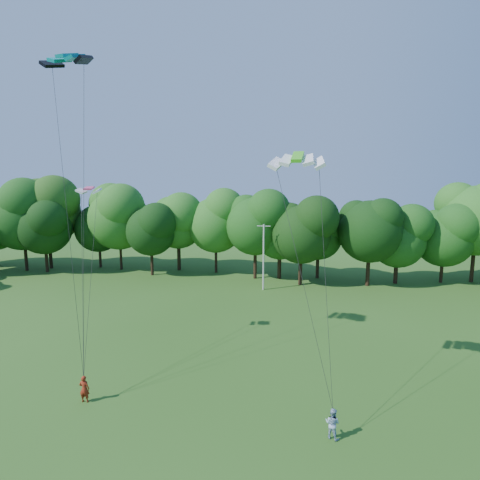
# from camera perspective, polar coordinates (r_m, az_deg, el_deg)

# --- Properties ---
(ground) EXTENTS (160.00, 160.00, 0.00)m
(ground) POSITION_cam_1_polar(r_m,az_deg,el_deg) (19.44, -8.06, -31.66)
(ground) COLOR #275116
(ground) RESTS_ON ground
(utility_pole) EXTENTS (1.58, 0.20, 7.90)m
(utility_pole) POSITION_cam_1_polar(r_m,az_deg,el_deg) (44.42, 3.61, -2.52)
(utility_pole) COLOR #B3B5AC
(utility_pole) RESTS_ON ground
(kite_flyer_left) EXTENTS (0.62, 0.44, 1.61)m
(kite_flyer_left) POSITION_cam_1_polar(r_m,az_deg,el_deg) (24.94, -22.63, -20.21)
(kite_flyer_left) COLOR maroon
(kite_flyer_left) RESTS_ON ground
(kite_flyer_right) EXTENTS (0.94, 0.87, 1.56)m
(kite_flyer_right) POSITION_cam_1_polar(r_m,az_deg,el_deg) (21.15, 13.90, -25.48)
(kite_flyer_right) COLOR #90AAC9
(kite_flyer_right) RESTS_ON ground
(kite_teal) EXTENTS (3.40, 1.96, 0.65)m
(kite_teal) POSITION_cam_1_polar(r_m,az_deg,el_deg) (28.61, -24.84, 24.15)
(kite_teal) COLOR #048289
(kite_teal) RESTS_ON ground
(kite_green) EXTENTS (3.14, 1.64, 0.73)m
(kite_green) POSITION_cam_1_polar(r_m,az_deg,el_deg) (21.78, 8.76, 12.41)
(kite_green) COLOR #46CC1E
(kite_green) RESTS_ON ground
(kite_pink) EXTENTS (1.82, 1.14, 0.28)m
(kite_pink) POSITION_cam_1_polar(r_m,az_deg,el_deg) (29.26, -22.02, 7.33)
(kite_pink) COLOR #F2437C
(kite_pink) RESTS_ON ground
(tree_back_west) EXTENTS (10.28, 10.28, 14.95)m
(tree_back_west) POSITION_cam_1_polar(r_m,az_deg,el_deg) (62.28, -27.35, 4.59)
(tree_back_west) COLOR black
(tree_back_west) RESTS_ON ground
(tree_back_center) EXTENTS (7.95, 7.95, 11.57)m
(tree_back_center) POSITION_cam_1_polar(r_m,az_deg,el_deg) (46.77, 9.33, 1.85)
(tree_back_center) COLOR black
(tree_back_center) RESTS_ON ground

